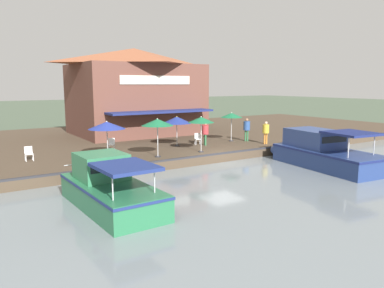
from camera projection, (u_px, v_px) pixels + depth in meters
The scene contains 18 objects.
ground_plane at pixel (222, 163), 24.38m from camera, with size 220.00×220.00×0.00m, color #4C5B47.
quay_deck at pixel (147, 139), 33.46m from camera, with size 22.00×56.00×0.60m, color #4C3D2D.
quay_edge_fender at pixel (221, 153), 24.36m from camera, with size 0.20×50.40×0.10m, color #2D2D33.
waterfront_restaurant at pixel (135, 91), 34.39m from camera, with size 10.50×11.20×7.73m.
patio_umbrella_mid_patio_left at pixel (201, 120), 24.80m from camera, with size 1.76×1.76×2.41m.
patio_umbrella_far_corner at pixel (107, 125), 23.16m from camera, with size 2.28×2.28×2.26m.
patio_umbrella_back_row at pixel (232, 115), 29.69m from camera, with size 1.74×1.74×2.30m.
patio_umbrella_mid_patio_right at pixel (177, 120), 27.29m from camera, with size 2.16×2.16×2.22m.
patio_umbrella_by_entrance at pixel (157, 122), 23.09m from camera, with size 2.00×2.00×2.43m.
cafe_chair_beside_entrance at pixel (29, 153), 22.24m from camera, with size 0.46×0.46×0.85m.
cafe_chair_facing_river at pixel (198, 138), 28.27m from camera, with size 0.57×0.57×0.85m.
cafe_chair_mid_patio at pixel (112, 144), 25.63m from camera, with size 0.59×0.59×0.85m.
person_near_entrance at pixel (205, 131), 27.77m from camera, with size 0.49×0.49×1.73m.
person_at_quay_edge at pixel (247, 127), 29.79m from camera, with size 0.52×0.52×1.83m.
person_mid_patio at pixel (266, 130), 28.37m from camera, with size 0.49×0.49×1.73m.
motorboat_fourth_along at pixel (105, 186), 15.85m from camera, with size 7.04×2.64×2.12m.
motorboat_far_downstream at pixel (318, 152), 23.48m from camera, with size 8.42×3.75×2.36m.
tree_upstream_bank at pixel (167, 79), 38.41m from camera, with size 3.42×3.26×6.76m.
Camera 1 is at (18.98, -14.62, 5.11)m, focal length 35.00 mm.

